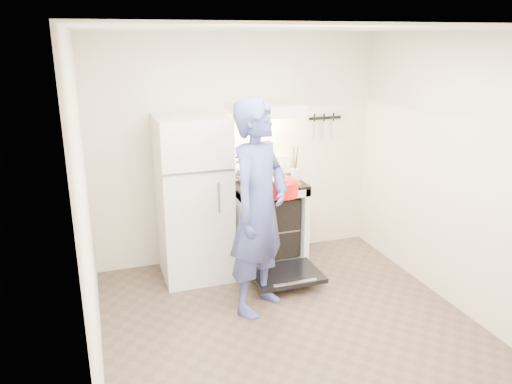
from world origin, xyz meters
TOP-DOWN VIEW (x-y plane):
  - floor at (0.00, 0.00)m, footprint 3.60×3.60m
  - back_wall at (0.00, 1.80)m, footprint 3.20×0.02m
  - refrigerator at (-0.58, 1.45)m, footprint 0.70×0.70m
  - stove_body at (0.23, 1.48)m, footprint 0.76×0.65m
  - cooktop at (0.23, 1.48)m, footprint 0.76×0.65m
  - backsplash at (0.23, 1.76)m, footprint 0.76×0.07m
  - oven_door at (0.23, 0.88)m, footprint 0.70×0.54m
  - oven_rack at (0.23, 1.48)m, footprint 0.60×0.52m
  - range_hood at (0.23, 1.55)m, footprint 0.76×0.50m
  - knife_strip at (1.05, 1.79)m, footprint 0.40×0.02m
  - pizza_stone at (0.16, 1.42)m, footprint 0.34×0.34m
  - tea_kettle at (-0.07, 1.57)m, footprint 0.23×0.19m
  - utensil_jar at (0.49, 1.31)m, footprint 0.09×0.09m
  - person at (-0.16, 0.58)m, footprint 0.85×0.82m
  - dutch_oven at (0.15, 0.81)m, footprint 0.37×0.30m

SIDE VIEW (x-z plane):
  - floor at x=0.00m, z-range 0.00..0.00m
  - oven_door at x=0.23m, z-range 0.10..0.15m
  - oven_rack at x=0.23m, z-range 0.43..0.45m
  - pizza_stone at x=0.16m, z-range 0.45..0.46m
  - stove_body at x=0.23m, z-range 0.00..0.92m
  - refrigerator at x=-0.58m, z-range 0.00..1.70m
  - cooktop at x=0.23m, z-range 0.92..0.95m
  - person at x=-0.16m, z-range 0.00..1.96m
  - utensil_jar at x=0.49m, z-range 0.98..1.11m
  - backsplash at x=0.23m, z-range 0.95..1.15m
  - dutch_oven at x=0.15m, z-range 0.95..1.19m
  - tea_kettle at x=-0.07m, z-range 0.95..1.23m
  - back_wall at x=0.00m, z-range 0.00..2.50m
  - knife_strip at x=1.05m, z-range 1.54..1.56m
  - range_hood at x=0.23m, z-range 1.65..1.77m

